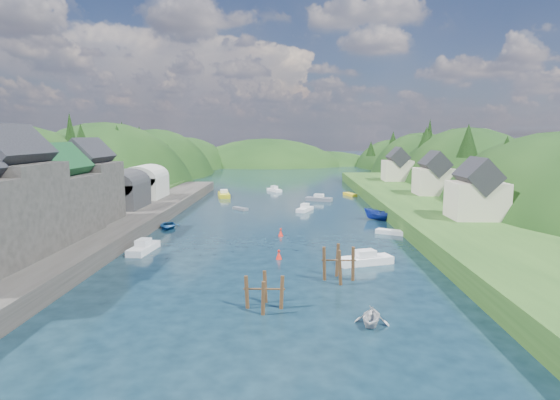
{
  "coord_description": "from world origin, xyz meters",
  "views": [
    {
      "loc": [
        1.83,
        -41.82,
        13.82
      ],
      "look_at": [
        0.0,
        28.0,
        4.0
      ],
      "focal_mm": 30.0,
      "sensor_mm": 36.0,
      "label": 1
    }
  ],
  "objects_px": {
    "piling_cluster_far": "(339,266)",
    "piling_cluster_near": "(264,295)",
    "channel_buoy_far": "(281,233)",
    "channel_buoy_near": "(279,255)"
  },
  "relations": [
    {
      "from": "piling_cluster_far",
      "to": "channel_buoy_near",
      "type": "bearing_deg",
      "value": 128.03
    },
    {
      "from": "piling_cluster_near",
      "to": "piling_cluster_far",
      "type": "height_order",
      "value": "piling_cluster_far"
    },
    {
      "from": "piling_cluster_far",
      "to": "piling_cluster_near",
      "type": "bearing_deg",
      "value": -132.08
    },
    {
      "from": "piling_cluster_far",
      "to": "channel_buoy_far",
      "type": "relative_size",
      "value": 3.55
    },
    {
      "from": "channel_buoy_near",
      "to": "channel_buoy_far",
      "type": "distance_m",
      "value": 11.99
    },
    {
      "from": "piling_cluster_near",
      "to": "piling_cluster_far",
      "type": "bearing_deg",
      "value": 47.92
    },
    {
      "from": "piling_cluster_near",
      "to": "channel_buoy_far",
      "type": "xyz_separation_m",
      "value": [
        0.66,
        26.89,
        -0.59
      ]
    },
    {
      "from": "piling_cluster_near",
      "to": "channel_buoy_far",
      "type": "distance_m",
      "value": 26.9
    },
    {
      "from": "piling_cluster_near",
      "to": "channel_buoy_near",
      "type": "height_order",
      "value": "piling_cluster_near"
    },
    {
      "from": "piling_cluster_far",
      "to": "channel_buoy_near",
      "type": "height_order",
      "value": "piling_cluster_far"
    }
  ]
}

